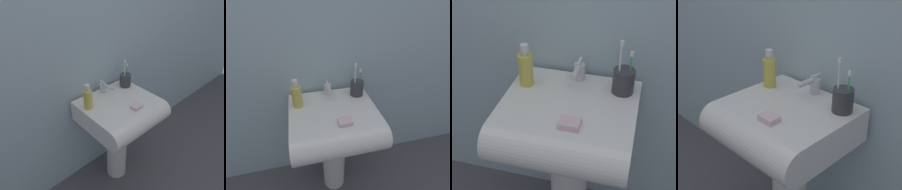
# 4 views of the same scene
# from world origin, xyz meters

# --- Properties ---
(sink_pedestal) EXTENTS (0.16, 0.16, 0.60)m
(sink_pedestal) POSITION_xyz_m (0.00, 0.00, 0.30)
(sink_pedestal) COLOR white
(sink_pedestal) RESTS_ON ground
(sink_basin) EXTENTS (0.51, 0.48, 0.15)m
(sink_basin) POSITION_xyz_m (0.00, -0.05, 0.67)
(sink_basin) COLOR white
(sink_basin) RESTS_ON sink_pedestal
(faucet) EXTENTS (0.05, 0.14, 0.09)m
(faucet) POSITION_xyz_m (0.00, 0.14, 0.79)
(faucet) COLOR silver
(faucet) RESTS_ON sink_basin
(toothbrush_cup) EXTENTS (0.08, 0.08, 0.22)m
(toothbrush_cup) POSITION_xyz_m (0.18, 0.11, 0.80)
(toothbrush_cup) COLOR #38383D
(toothbrush_cup) RESTS_ON sink_basin
(soap_bottle) EXTENTS (0.06, 0.06, 0.18)m
(soap_bottle) POSITION_xyz_m (-0.20, 0.07, 0.82)
(soap_bottle) COLOR gold
(soap_bottle) RESTS_ON sink_basin
(bar_soap) EXTENTS (0.07, 0.06, 0.02)m
(bar_soap) POSITION_xyz_m (0.04, -0.15, 0.76)
(bar_soap) COLOR silver
(bar_soap) RESTS_ON sink_basin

